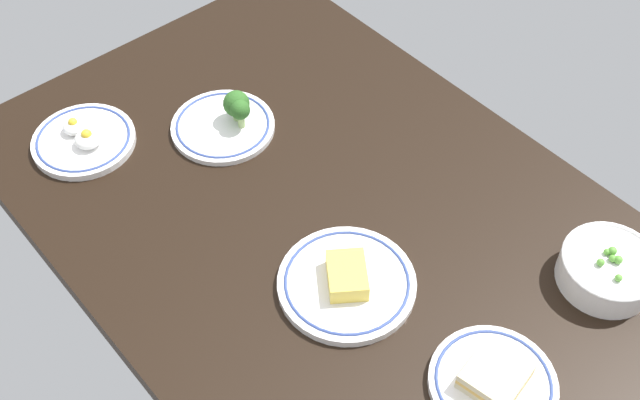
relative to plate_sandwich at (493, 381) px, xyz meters
The scene contains 6 objects.
dining_table 41.25cm from the plate_sandwich, behind, with size 118.49×80.25×4.00cm, color black.
plate_sandwich is the anchor object (origin of this frame).
plate_broccoli 66.83cm from the plate_sandwich, behind, with size 19.10×19.10×7.19cm.
bowl_peas 27.20cm from the plate_sandwich, 91.62° to the left, with size 15.17×15.17×6.40cm.
plate_eggs 82.67cm from the plate_sandwich, 166.50° to the right, with size 18.59×18.59×4.79cm.
plate_cheese 26.50cm from the plate_sandwich, behind, with size 21.71×21.71×4.57cm.
Camera 1 is at (64.82, -56.09, 106.95)cm, focal length 44.48 mm.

